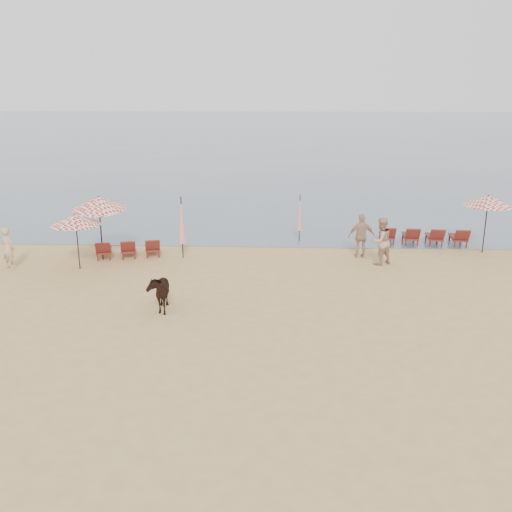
{
  "coord_description": "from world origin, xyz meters",
  "views": [
    {
      "loc": [
        0.79,
        -13.71,
        6.67
      ],
      "look_at": [
        0.0,
        5.0,
        1.1
      ],
      "focal_mm": 40.0,
      "sensor_mm": 36.0,
      "label": 1
    }
  ],
  "objects_px": {
    "umbrella_closed_left": "(182,220)",
    "umbrella_closed_right": "(300,213)",
    "lounger_cluster_right": "(423,236)",
    "beachgoer_right_b": "(361,236)",
    "beachgoer_right_a": "(381,241)",
    "umbrella_open_right": "(488,201)",
    "cow": "(158,291)",
    "umbrella_open_left_a": "(76,220)",
    "beachgoer_left": "(8,248)",
    "lounger_cluster_left": "(128,248)",
    "umbrella_open_left_b": "(99,203)"
  },
  "relations": [
    {
      "from": "lounger_cluster_right",
      "to": "cow",
      "type": "relative_size",
      "value": 2.62
    },
    {
      "from": "lounger_cluster_left",
      "to": "umbrella_closed_left",
      "type": "bearing_deg",
      "value": -14.33
    },
    {
      "from": "lounger_cluster_left",
      "to": "umbrella_closed_left",
      "type": "relative_size",
      "value": 1.11
    },
    {
      "from": "umbrella_closed_left",
      "to": "umbrella_closed_right",
      "type": "height_order",
      "value": "umbrella_closed_left"
    },
    {
      "from": "lounger_cluster_right",
      "to": "beachgoer_right_b",
      "type": "height_order",
      "value": "beachgoer_right_b"
    },
    {
      "from": "umbrella_closed_left",
      "to": "beachgoer_right_b",
      "type": "relative_size",
      "value": 1.41
    },
    {
      "from": "umbrella_closed_left",
      "to": "umbrella_closed_right",
      "type": "distance_m",
      "value": 5.54
    },
    {
      "from": "beachgoer_right_a",
      "to": "beachgoer_right_b",
      "type": "relative_size",
      "value": 1.04
    },
    {
      "from": "lounger_cluster_right",
      "to": "umbrella_closed_left",
      "type": "height_order",
      "value": "umbrella_closed_left"
    },
    {
      "from": "beachgoer_left",
      "to": "umbrella_open_right",
      "type": "bearing_deg",
      "value": -146.93
    },
    {
      "from": "lounger_cluster_left",
      "to": "lounger_cluster_right",
      "type": "distance_m",
      "value": 12.66
    },
    {
      "from": "lounger_cluster_left",
      "to": "beachgoer_right_b",
      "type": "relative_size",
      "value": 1.56
    },
    {
      "from": "umbrella_closed_right",
      "to": "beachgoer_right_a",
      "type": "distance_m",
      "value": 4.5
    },
    {
      "from": "beachgoer_left",
      "to": "beachgoer_right_a",
      "type": "distance_m",
      "value": 14.25
    },
    {
      "from": "umbrella_open_left_b",
      "to": "umbrella_closed_right",
      "type": "bearing_deg",
      "value": 22.13
    },
    {
      "from": "umbrella_open_left_b",
      "to": "beachgoer_right_a",
      "type": "relative_size",
      "value": 1.44
    },
    {
      "from": "lounger_cluster_left",
      "to": "umbrella_open_left_a",
      "type": "relative_size",
      "value": 1.32
    },
    {
      "from": "cow",
      "to": "beachgoer_right_a",
      "type": "height_order",
      "value": "beachgoer_right_a"
    },
    {
      "from": "cow",
      "to": "lounger_cluster_left",
      "type": "bearing_deg",
      "value": 103.62
    },
    {
      "from": "umbrella_open_right",
      "to": "beachgoer_right_a",
      "type": "height_order",
      "value": "umbrella_open_right"
    },
    {
      "from": "beachgoer_right_a",
      "to": "umbrella_open_left_b",
      "type": "bearing_deg",
      "value": -31.49
    },
    {
      "from": "lounger_cluster_right",
      "to": "beachgoer_right_a",
      "type": "xyz_separation_m",
      "value": [
        -2.36,
        -2.94,
        0.53
      ]
    },
    {
      "from": "lounger_cluster_right",
      "to": "beachgoer_right_b",
      "type": "relative_size",
      "value": 2.12
    },
    {
      "from": "lounger_cluster_left",
      "to": "beachgoer_right_a",
      "type": "bearing_deg",
      "value": -17.52
    },
    {
      "from": "umbrella_open_left_b",
      "to": "umbrella_open_left_a",
      "type": "bearing_deg",
      "value": -113.69
    },
    {
      "from": "lounger_cluster_right",
      "to": "umbrella_open_right",
      "type": "height_order",
      "value": "umbrella_open_right"
    },
    {
      "from": "umbrella_open_left_a",
      "to": "beachgoer_left",
      "type": "bearing_deg",
      "value": 163.99
    },
    {
      "from": "umbrella_open_left_a",
      "to": "umbrella_open_right",
      "type": "distance_m",
      "value": 16.38
    },
    {
      "from": "umbrella_closed_right",
      "to": "umbrella_open_right",
      "type": "bearing_deg",
      "value": -10.99
    },
    {
      "from": "umbrella_open_right",
      "to": "umbrella_closed_left",
      "type": "bearing_deg",
      "value": 174.55
    },
    {
      "from": "lounger_cluster_right",
      "to": "beachgoer_right_b",
      "type": "xyz_separation_m",
      "value": [
        -2.98,
        -2.04,
        0.49
      ]
    },
    {
      "from": "lounger_cluster_left",
      "to": "lounger_cluster_right",
      "type": "height_order",
      "value": "lounger_cluster_right"
    },
    {
      "from": "lounger_cluster_right",
      "to": "umbrella_closed_right",
      "type": "relative_size",
      "value": 1.8
    },
    {
      "from": "beachgoer_left",
      "to": "beachgoer_right_b",
      "type": "height_order",
      "value": "beachgoer_right_b"
    },
    {
      "from": "umbrella_open_left_a",
      "to": "beachgoer_right_b",
      "type": "bearing_deg",
      "value": -7.94
    },
    {
      "from": "lounger_cluster_right",
      "to": "umbrella_open_left_a",
      "type": "distance_m",
      "value": 14.55
    },
    {
      "from": "umbrella_open_right",
      "to": "cow",
      "type": "distance_m",
      "value": 14.13
    },
    {
      "from": "umbrella_open_left_b",
      "to": "cow",
      "type": "height_order",
      "value": "umbrella_open_left_b"
    },
    {
      "from": "cow",
      "to": "umbrella_open_left_a",
      "type": "bearing_deg",
      "value": 124.47
    },
    {
      "from": "umbrella_open_right",
      "to": "umbrella_closed_left",
      "type": "relative_size",
      "value": 0.97
    },
    {
      "from": "umbrella_open_right",
      "to": "umbrella_closed_right",
      "type": "bearing_deg",
      "value": 157.68
    },
    {
      "from": "umbrella_closed_right",
      "to": "cow",
      "type": "distance_m",
      "value": 9.58
    },
    {
      "from": "lounger_cluster_left",
      "to": "cow",
      "type": "distance_m",
      "value": 6.11
    },
    {
      "from": "lounger_cluster_right",
      "to": "umbrella_closed_right",
      "type": "bearing_deg",
      "value": -178.73
    },
    {
      "from": "lounger_cluster_right",
      "to": "beachgoer_right_b",
      "type": "bearing_deg",
      "value": -140.59
    },
    {
      "from": "umbrella_open_left_a",
      "to": "umbrella_closed_left",
      "type": "height_order",
      "value": "umbrella_closed_left"
    },
    {
      "from": "cow",
      "to": "beachgoer_right_a",
      "type": "distance_m",
      "value": 9.19
    },
    {
      "from": "umbrella_open_right",
      "to": "cow",
      "type": "bearing_deg",
      "value": -161.92
    },
    {
      "from": "umbrella_open_right",
      "to": "beachgoer_right_a",
      "type": "xyz_separation_m",
      "value": [
        -4.58,
        -1.81,
        -1.28
      ]
    },
    {
      "from": "umbrella_closed_left",
      "to": "beachgoer_right_b",
      "type": "bearing_deg",
      "value": 2.89
    }
  ]
}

